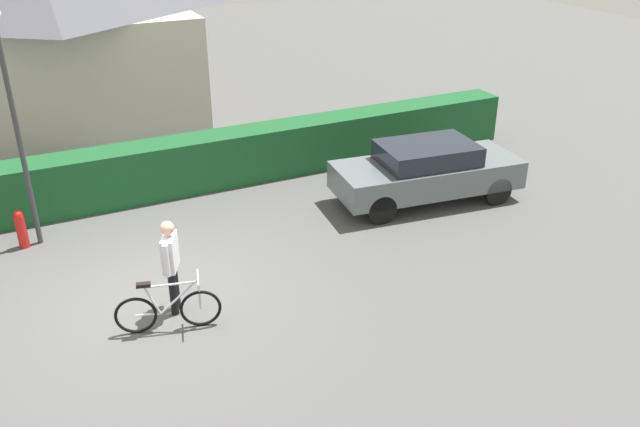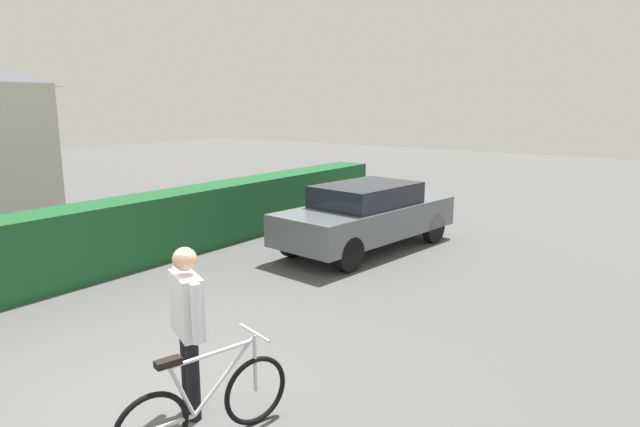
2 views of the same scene
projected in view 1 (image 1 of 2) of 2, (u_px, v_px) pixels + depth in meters
The scene contains 8 objects.
ground_plane at pixel (158, 299), 11.65m from camera, with size 60.00×60.00×0.00m, color #515151.
hedge_row at pixel (108, 178), 14.87m from camera, with size 21.14×0.90×1.25m, color #1A5128.
house_distant at pixel (50, 45), 18.37m from camera, with size 7.72×5.51×4.96m.
parked_car_near at pixel (427, 171), 14.99m from camera, with size 4.36×2.08×1.37m.
bicycle at pixel (168, 310), 10.70m from camera, with size 1.65×0.62×0.93m.
person_rider at pixel (171, 260), 10.90m from camera, with size 0.39×0.63×1.70m.
street_lamp at pixel (11, 100), 12.19m from camera, with size 0.28×0.28×4.65m.
fire_hydrant at pixel (21, 228), 13.16m from camera, with size 0.20×0.20×0.81m.
Camera 1 is at (-1.74, -10.03, 6.50)m, focal length 37.42 mm.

